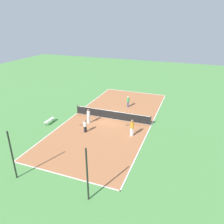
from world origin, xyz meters
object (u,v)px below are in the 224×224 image
object	(u,v)px
tennis_net	(112,114)
tennis_ball_left_sideline	(147,128)
player_near_white	(88,115)
player_center_orange	(132,127)
fence_post_back_right	(12,156)
tennis_ball_near_net	(105,97)
player_far_white	(85,125)
bench	(49,120)
fence_post_back_left	(87,175)
player_far_green	(128,101)
tennis_ball_far_baseline	(137,106)

from	to	relation	value
tennis_net	tennis_ball_left_sideline	size ratio (longest dim) A/B	139.25
tennis_net	player_near_white	distance (m)	2.98
player_center_orange	fence_post_back_right	size ratio (longest dim) A/B	0.46
player_near_white	tennis_ball_near_net	world-z (taller)	player_near_white
player_far_white	tennis_ball_left_sideline	bearing A→B (deg)	130.83
player_near_white	fence_post_back_right	world-z (taller)	fence_post_back_right
player_center_orange	tennis_ball_near_net	size ratio (longest dim) A/B	27.15
bench	player_center_orange	distance (m)	9.73
player_far_white	bench	bearing A→B (deg)	-81.58
tennis_net	player_center_orange	size ratio (longest dim) A/B	5.13
tennis_ball_near_net	fence_post_back_left	xyz separation A→B (m)	(-6.82, 19.30, 1.95)
tennis_ball_left_sideline	player_far_green	bearing A→B (deg)	-54.53
player_far_white	tennis_ball_near_net	bearing A→B (deg)	-154.73
player_far_green	tennis_ball_far_baseline	size ratio (longest dim) A/B	22.24
player_far_green	player_center_orange	xyz separation A→B (m)	(-2.71, 7.59, 0.22)
tennis_ball_left_sideline	fence_post_back_left	size ratio (longest dim) A/B	0.02
tennis_net	tennis_ball_far_baseline	bearing A→B (deg)	-110.68
player_center_orange	tennis_ball_far_baseline	xyz separation A→B (m)	(1.52, -8.15, -1.04)
tennis_net	player_center_orange	world-z (taller)	player_center_orange
tennis_ball_near_net	bench	bearing A→B (deg)	76.51
tennis_ball_far_baseline	bench	bearing A→B (deg)	46.65
tennis_ball_far_baseline	fence_post_back_left	size ratio (longest dim) A/B	0.02
tennis_net	player_far_green	size ratio (longest dim) A/B	6.26
tennis_net	player_center_orange	xyz separation A→B (m)	(-3.38, 3.21, 0.52)
player_near_white	tennis_ball_left_sideline	xyz separation A→B (m)	(-6.61, -1.05, -0.98)
tennis_net	tennis_ball_far_baseline	xyz separation A→B (m)	(-1.86, -4.94, -0.52)
bench	player_far_green	xyz separation A→B (m)	(-6.98, -8.10, 0.49)
player_near_white	tennis_ball_near_net	xyz separation A→B (m)	(1.69, -8.93, -0.98)
tennis_ball_left_sideline	fence_post_back_left	world-z (taller)	fence_post_back_left
player_far_white	player_far_green	bearing A→B (deg)	179.31
player_center_orange	player_near_white	bearing A→B (deg)	-62.74
fence_post_back_left	bench	bearing A→B (deg)	-43.06
player_far_white	fence_post_back_right	xyz separation A→B (m)	(1.57, 8.32, 1.20)
player_center_orange	tennis_ball_left_sideline	xyz separation A→B (m)	(-1.15, -2.17, -1.04)
tennis_net	player_far_white	world-z (taller)	player_far_white
player_center_orange	player_far_green	bearing A→B (deg)	-121.47
tennis_net	player_far_green	world-z (taller)	player_far_green
bench	tennis_ball_far_baseline	distance (m)	11.91
player_far_white	tennis_ball_left_sideline	size ratio (longest dim) A/B	20.54
player_far_green	tennis_ball_far_baseline	distance (m)	1.55
player_far_green	bench	bearing A→B (deg)	123.27
bench	player_near_white	xyz separation A→B (m)	(-4.23, -1.63, 0.65)
fence_post_back_left	player_center_orange	bearing A→B (deg)	-92.10
player_far_green	player_near_white	world-z (taller)	player_near_white
player_far_green	player_far_white	size ratio (longest dim) A/B	1.08
tennis_ball_far_baseline	fence_post_back_right	distance (m)	18.18
player_far_green	player_center_orange	bearing A→B (deg)	-176.31
player_center_orange	fence_post_back_right	world-z (taller)	fence_post_back_right
tennis_net	player_center_orange	distance (m)	4.69
player_near_white	fence_post_back_left	size ratio (longest dim) A/B	0.44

